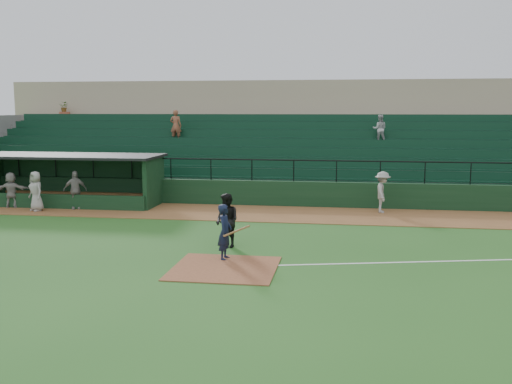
# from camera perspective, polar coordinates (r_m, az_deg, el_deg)

# --- Properties ---
(ground) EXTENTS (90.00, 90.00, 0.00)m
(ground) POSITION_cam_1_polar(r_m,az_deg,el_deg) (17.99, -2.44, -6.65)
(ground) COLOR #23551B
(ground) RESTS_ON ground
(warning_track) EXTENTS (40.00, 4.00, 0.03)m
(warning_track) POSITION_cam_1_polar(r_m,az_deg,el_deg) (25.70, 1.02, -2.12)
(warning_track) COLOR brown
(warning_track) RESTS_ON ground
(home_plate_dirt) EXTENTS (3.00, 3.00, 0.03)m
(home_plate_dirt) POSITION_cam_1_polar(r_m,az_deg,el_deg) (17.04, -3.10, -7.45)
(home_plate_dirt) COLOR brown
(home_plate_dirt) RESTS_ON ground
(foul_line) EXTENTS (17.49, 4.44, 0.01)m
(foul_line) POSITION_cam_1_polar(r_m,az_deg,el_deg) (19.38, 22.35, -6.17)
(foul_line) COLOR white
(foul_line) RESTS_ON ground
(stadium_structure) EXTENTS (38.00, 13.08, 6.40)m
(stadium_structure) POSITION_cam_1_polar(r_m,az_deg,el_deg) (33.77, 2.97, 4.24)
(stadium_structure) COLOR black
(stadium_structure) RESTS_ON ground
(dugout) EXTENTS (8.90, 3.20, 2.42)m
(dugout) POSITION_cam_1_polar(r_m,az_deg,el_deg) (29.87, -17.42, 1.50)
(dugout) COLOR black
(dugout) RESTS_ON ground
(batter_at_plate) EXTENTS (1.01, 0.69, 1.72)m
(batter_at_plate) POSITION_cam_1_polar(r_m,az_deg,el_deg) (17.85, -3.05, -3.93)
(batter_at_plate) COLOR black
(batter_at_plate) RESTS_ON ground
(umpire) EXTENTS (1.11, 1.09, 1.80)m
(umpire) POSITION_cam_1_polar(r_m,az_deg,el_deg) (19.46, -2.85, -2.80)
(umpire) COLOR black
(umpire) RESTS_ON ground
(runner) EXTENTS (0.73, 1.21, 1.83)m
(runner) POSITION_cam_1_polar(r_m,az_deg,el_deg) (26.34, 12.27, -0.01)
(runner) COLOR #9C9792
(runner) RESTS_ON warning_track
(dugout_player_a) EXTENTS (1.11, 0.86, 1.76)m
(dugout_player_a) POSITION_cam_1_polar(r_m,az_deg,el_deg) (27.93, -17.29, 0.19)
(dugout_player_a) COLOR gray
(dugout_player_a) RESTS_ON warning_track
(dugout_player_b) EXTENTS (1.04, 0.95, 1.79)m
(dugout_player_b) POSITION_cam_1_polar(r_m,az_deg,el_deg) (27.98, -20.73, 0.07)
(dugout_player_b) COLOR #A29E98
(dugout_player_b) RESTS_ON warning_track
(dugout_player_c) EXTENTS (1.56, 0.58, 1.65)m
(dugout_player_c) POSITION_cam_1_polar(r_m,az_deg,el_deg) (29.41, -22.81, 0.19)
(dugout_player_c) COLOR #A09B96
(dugout_player_c) RESTS_ON warning_track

